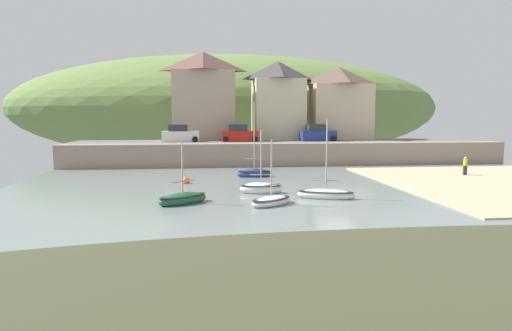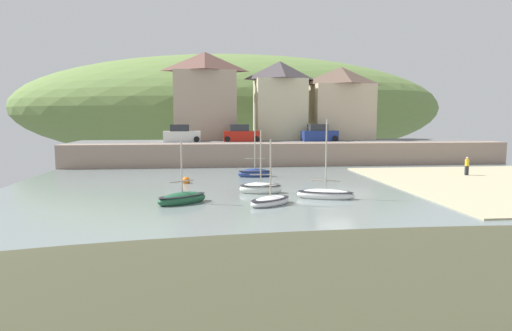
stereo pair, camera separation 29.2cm
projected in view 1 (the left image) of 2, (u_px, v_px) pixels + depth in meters
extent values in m
cube|color=gray|center=(336.00, 192.00, 30.57)|extent=(48.00, 40.00, 0.06)
cube|color=tan|center=(503.00, 183.00, 34.15)|extent=(18.00, 22.00, 0.10)
ellipsoid|color=#40402B|center=(478.00, 265.00, 14.74)|extent=(44.00, 10.00, 0.55)
cube|color=gray|center=(290.00, 154.00, 47.21)|extent=(48.00, 2.40, 2.40)
cube|color=#606060|center=(284.00, 142.00, 50.74)|extent=(48.00, 9.00, 0.10)
ellipsoid|color=olive|center=(229.00, 108.00, 83.79)|extent=(80.00, 44.00, 19.47)
cube|color=tan|center=(204.00, 106.00, 53.66)|extent=(7.39, 4.89, 8.31)
pyramid|color=brown|center=(203.00, 61.00, 53.07)|extent=(7.69, 5.19, 2.32)
cube|color=beige|center=(278.00, 110.00, 54.77)|extent=(6.07, 5.66, 7.38)
pyramid|color=#433D40|center=(278.00, 70.00, 54.23)|extent=(6.37, 5.96, 2.26)
cube|color=beige|center=(338.00, 112.00, 55.70)|extent=(7.33, 5.91, 6.80)
pyramid|color=brown|center=(339.00, 76.00, 55.20)|extent=(7.63, 6.21, 2.23)
ellipsoid|color=silver|center=(261.00, 189.00, 30.18)|extent=(3.07, 1.63, 0.96)
ellipsoid|color=black|center=(261.00, 185.00, 30.15)|extent=(3.01, 1.59, 0.12)
cylinder|color=#B2A893|center=(261.00, 156.00, 29.93)|extent=(0.09, 0.09, 3.58)
cylinder|color=gray|center=(261.00, 175.00, 30.07)|extent=(1.50, 0.28, 0.07)
ellipsoid|color=#205637|center=(183.00, 200.00, 26.50)|extent=(3.41, 2.93, 0.89)
ellipsoid|color=black|center=(183.00, 196.00, 26.47)|extent=(3.34, 2.87, 0.12)
cylinder|color=#B2A893|center=(182.00, 166.00, 26.28)|extent=(0.09, 0.09, 3.13)
cylinder|color=gray|center=(183.00, 181.00, 26.38)|extent=(1.39, 1.00, 0.07)
ellipsoid|color=navy|center=(254.00, 174.00, 38.37)|extent=(3.01, 1.27, 0.93)
ellipsoid|color=black|center=(254.00, 171.00, 38.34)|extent=(2.95, 1.25, 0.12)
cylinder|color=#B2A893|center=(254.00, 136.00, 37.99)|extent=(0.09, 0.09, 5.73)
cylinder|color=gray|center=(254.00, 159.00, 38.22)|extent=(1.79, 0.11, 0.07)
ellipsoid|color=white|center=(326.00, 195.00, 28.16)|extent=(3.85, 2.19, 0.80)
ellipsoid|color=black|center=(326.00, 192.00, 28.14)|extent=(3.77, 2.14, 0.12)
cylinder|color=#B2A893|center=(327.00, 154.00, 27.87)|extent=(0.09, 0.09, 4.46)
cylinder|color=gray|center=(326.00, 181.00, 28.06)|extent=(1.81, 0.65, 0.07)
ellipsoid|color=white|center=(271.00, 202.00, 26.10)|extent=(3.19, 2.89, 0.68)
ellipsoid|color=black|center=(271.00, 199.00, 26.08)|extent=(3.13, 2.83, 0.12)
cylinder|color=#B2A893|center=(271.00, 168.00, 25.88)|extent=(0.09, 0.09, 3.39)
cylinder|color=gray|center=(271.00, 185.00, 25.99)|extent=(1.16, 0.92, 0.07)
cube|color=silver|center=(180.00, 136.00, 49.31)|extent=(4.18, 1.89, 1.20)
cube|color=#282D33|center=(178.00, 128.00, 49.17)|extent=(2.17, 1.60, 0.80)
cylinder|color=black|center=(195.00, 139.00, 50.32)|extent=(0.64, 0.22, 0.64)
cylinder|color=black|center=(195.00, 139.00, 48.74)|extent=(0.64, 0.22, 0.64)
cylinder|color=black|center=(166.00, 139.00, 49.94)|extent=(0.64, 0.22, 0.64)
cylinder|color=black|center=(165.00, 139.00, 48.36)|extent=(0.64, 0.22, 0.64)
cube|color=#B41E13|center=(240.00, 136.00, 50.08)|extent=(4.11, 1.72, 1.20)
cube|color=#282D33|center=(238.00, 128.00, 49.95)|extent=(2.11, 1.51, 0.80)
cylinder|color=black|center=(254.00, 138.00, 51.09)|extent=(0.64, 0.22, 0.64)
cylinder|color=black|center=(255.00, 139.00, 49.51)|extent=(0.64, 0.22, 0.64)
cylinder|color=black|center=(225.00, 138.00, 50.71)|extent=(0.64, 0.22, 0.64)
cylinder|color=black|center=(226.00, 139.00, 49.13)|extent=(0.64, 0.22, 0.64)
cube|color=navy|center=(318.00, 136.00, 51.13)|extent=(4.19, 1.94, 1.20)
cube|color=#282D33|center=(316.00, 128.00, 51.00)|extent=(2.18, 1.62, 0.80)
cylinder|color=black|center=(330.00, 138.00, 52.14)|extent=(0.64, 0.22, 0.64)
cylinder|color=black|center=(334.00, 138.00, 50.56)|extent=(0.64, 0.22, 0.64)
cylinder|color=black|center=(302.00, 138.00, 51.76)|extent=(0.64, 0.22, 0.64)
cylinder|color=black|center=(306.00, 139.00, 50.18)|extent=(0.64, 0.22, 0.64)
cube|color=#282833|center=(465.00, 170.00, 38.73)|extent=(0.28, 0.20, 0.82)
cylinder|color=gold|center=(465.00, 162.00, 38.65)|extent=(0.34, 0.34, 0.58)
sphere|color=#D1A889|center=(466.00, 158.00, 38.61)|extent=(0.22, 0.22, 0.22)
sphere|color=orange|center=(186.00, 181.00, 34.58)|extent=(0.63, 0.63, 0.63)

